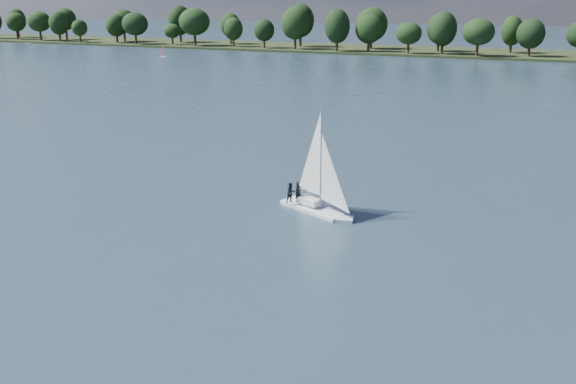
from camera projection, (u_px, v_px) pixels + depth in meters
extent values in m
plane|color=#233342|center=(488.00, 108.00, 110.81)|extent=(700.00, 700.00, 0.00)
cube|color=black|center=(531.00, 56.00, 209.03)|extent=(660.00, 40.00, 1.50)
cube|color=silver|center=(315.00, 211.00, 57.57)|extent=(7.64, 5.01, 0.88)
cube|color=silver|center=(315.00, 202.00, 57.32)|extent=(2.54, 2.11, 0.55)
cylinder|color=#AEAEB5|center=(316.00, 157.00, 56.12)|extent=(0.13, 0.13, 8.77)
imported|color=black|center=(298.00, 192.00, 58.20)|extent=(0.69, 0.81, 1.89)
imported|color=black|center=(291.00, 193.00, 57.87)|extent=(1.11, 1.16, 1.89)
cube|color=white|center=(164.00, 57.00, 205.23)|extent=(2.57, 1.30, 0.40)
cylinder|color=silver|center=(163.00, 51.00, 204.66)|extent=(0.07, 0.07, 3.52)
cube|color=#515456|center=(28.00, 44.00, 262.64)|extent=(4.06, 2.12, 0.50)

